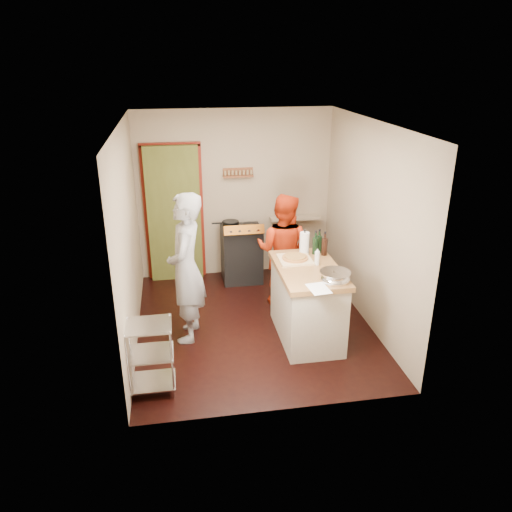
# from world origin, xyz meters

# --- Properties ---
(floor) EXTENTS (3.50, 3.50, 0.00)m
(floor) POSITION_xyz_m (0.00, 0.00, 0.00)
(floor) COLOR black
(floor) RESTS_ON ground
(back_wall) EXTENTS (3.00, 0.44, 2.60)m
(back_wall) POSITION_xyz_m (-0.64, 1.78, 1.13)
(back_wall) COLOR gray
(back_wall) RESTS_ON ground
(left_wall) EXTENTS (0.04, 3.50, 2.60)m
(left_wall) POSITION_xyz_m (-1.50, 0.00, 1.30)
(left_wall) COLOR gray
(left_wall) RESTS_ON ground
(right_wall) EXTENTS (0.04, 3.50, 2.60)m
(right_wall) POSITION_xyz_m (1.50, 0.00, 1.30)
(right_wall) COLOR gray
(right_wall) RESTS_ON ground
(ceiling) EXTENTS (3.00, 3.50, 0.02)m
(ceiling) POSITION_xyz_m (0.00, 0.00, 2.61)
(ceiling) COLOR white
(ceiling) RESTS_ON back_wall
(stove) EXTENTS (0.60, 0.63, 1.00)m
(stove) POSITION_xyz_m (0.05, 1.42, 0.45)
(stove) COLOR black
(stove) RESTS_ON ground
(wire_shelving) EXTENTS (0.48, 0.40, 0.80)m
(wire_shelving) POSITION_xyz_m (-1.28, -1.20, 0.44)
(wire_shelving) COLOR silver
(wire_shelving) RESTS_ON ground
(island) EXTENTS (0.74, 1.37, 1.25)m
(island) POSITION_xyz_m (0.61, -0.41, 0.50)
(island) COLOR #B4A999
(island) RESTS_ON ground
(person_stripe) EXTENTS (0.56, 0.75, 1.86)m
(person_stripe) POSITION_xyz_m (-0.85, -0.17, 0.93)
(person_stripe) COLOR #B5B5BA
(person_stripe) RESTS_ON ground
(person_red) EXTENTS (0.98, 0.92, 1.61)m
(person_red) POSITION_xyz_m (0.51, 0.53, 0.80)
(person_red) COLOR #B4290C
(person_red) RESTS_ON ground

